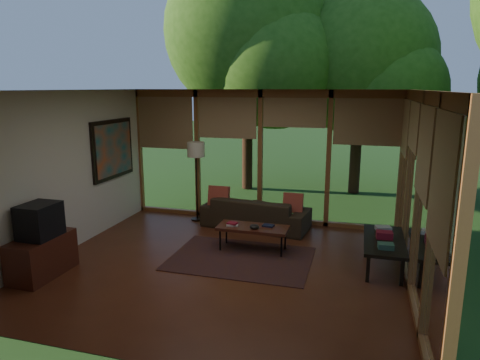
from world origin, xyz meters
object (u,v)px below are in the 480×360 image
(television, at_px, (40,221))
(side_console, at_px, (384,242))
(coffee_table, at_px, (253,228))
(sofa, at_px, (256,213))
(floor_lamp, at_px, (196,154))
(media_cabinet, at_px, (42,256))

(television, height_order, side_console, television)
(coffee_table, relative_size, side_console, 0.86)
(sofa, bearing_deg, floor_lamp, 0.87)
(media_cabinet, distance_m, television, 0.55)
(coffee_table, bearing_deg, sofa, 101.65)
(media_cabinet, bearing_deg, side_console, 19.13)
(floor_lamp, bearing_deg, television, -110.54)
(media_cabinet, xyz_separation_m, floor_lamp, (1.21, 3.16, 1.11))
(floor_lamp, relative_size, coffee_table, 1.38)
(sofa, bearing_deg, media_cabinet, 57.45)
(media_cabinet, xyz_separation_m, coffee_table, (2.75, 1.82, 0.09))
(sofa, height_order, television, television)
(sofa, distance_m, media_cabinet, 3.93)
(media_cabinet, bearing_deg, floor_lamp, 69.14)
(sofa, xyz_separation_m, floor_lamp, (-1.30, 0.14, 1.10))
(television, distance_m, coffee_table, 3.31)
(television, xyz_separation_m, coffee_table, (2.73, 1.82, -0.46))
(media_cabinet, xyz_separation_m, television, (0.02, 0.00, 0.55))
(floor_lamp, bearing_deg, media_cabinet, -110.86)
(sofa, height_order, floor_lamp, floor_lamp)
(media_cabinet, xyz_separation_m, side_console, (4.87, 1.69, 0.11))
(media_cabinet, height_order, television, television)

